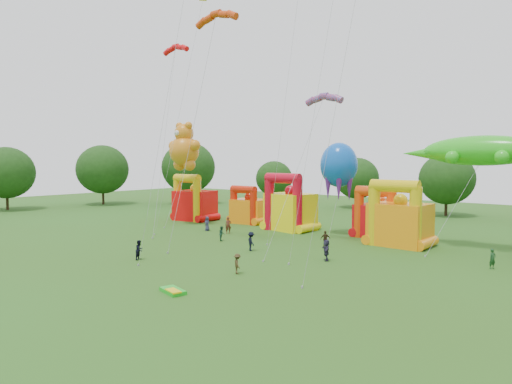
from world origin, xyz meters
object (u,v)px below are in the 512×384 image
Objects in this scene: gecko_kite at (466,182)px; spectator_0 at (207,224)px; bouncy_castle_0 at (194,203)px; octopus_kite at (338,175)px; bouncy_castle_2 at (289,208)px; spectator_4 at (325,239)px; teddy_bear_kite at (183,155)px.

spectator_0 is (-27.60, -6.40, -5.64)m from gecko_kite.
bouncy_castle_0 is 22.73m from octopus_kite.
gecko_kite is at bearing 34.44° from spectator_0.
bouncy_castle_2 reaches higher than spectator_0.
spectator_0 is at bearing -40.33° from spectator_4.
teddy_bear_kite is 34.06m from gecko_kite.
bouncy_castle_0 is 0.48× the size of teddy_bear_kite.
gecko_kite reaches higher than bouncy_castle_0.
bouncy_castle_0 is 8.38m from teddy_bear_kite.
gecko_kite is at bearing -1.16° from bouncy_castle_2.
octopus_kite is at bearing -109.66° from spectator_4.
teddy_bear_kite is 10.44m from spectator_0.
bouncy_castle_2 is 7.67m from octopus_kite.
gecko_kite is (33.60, 4.83, -2.75)m from teddy_bear_kite.
octopus_kite is at bearing 4.14° from bouncy_castle_0.
spectator_0 is (-7.27, -6.81, -1.78)m from bouncy_castle_2.
bouncy_castle_2 reaches higher than bouncy_castle_0.
gecko_kite reaches higher than spectator_0.
bouncy_castle_0 is 10.48m from spectator_0.
gecko_kite is 8.64× the size of spectator_4.
bouncy_castle_0 is at bearing -176.27° from bouncy_castle_2.
teddy_bear_kite is (-13.28, -5.24, 6.62)m from bouncy_castle_2.
octopus_kite is 9.95m from spectator_4.
teddy_bear_kite is at bearing -158.47° from bouncy_castle_2.
spectator_4 is (22.45, -1.57, -8.46)m from teddy_bear_kite.
teddy_bear_kite is 7.79× the size of spectator_0.
octopus_kite reaches higher than spectator_0.
gecko_kite reaches higher than bouncy_castle_2.
octopus_kite reaches higher than bouncy_castle_2.
teddy_bear_kite is (2.59, -4.20, 6.77)m from bouncy_castle_0.
bouncy_castle_2 is at bearing -174.81° from octopus_kite.
gecko_kite reaches higher than octopus_kite.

